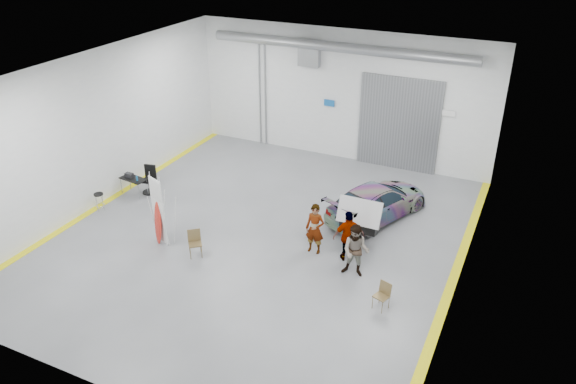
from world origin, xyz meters
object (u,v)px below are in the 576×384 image
at_px(sedan_car, 377,201).
at_px(surfboard_display, 160,217).
at_px(person_a, 315,229).
at_px(office_chair, 150,181).
at_px(person_b, 356,251).
at_px(person_c, 349,236).
at_px(work_table, 132,178).
at_px(folding_chair_near, 196,248).
at_px(folding_chair_far, 381,301).
at_px(shop_stool, 100,202).

bearing_deg(sedan_car, surfboard_display, 61.47).
relative_size(person_a, office_chair, 1.57).
distance_m(person_b, person_c, 0.91).
distance_m(work_table, office_chair, 0.72).
bearing_deg(person_b, folding_chair_near, -171.53).
bearing_deg(folding_chair_near, work_table, 111.37).
relative_size(person_a, folding_chair_far, 2.15).
bearing_deg(person_a, folding_chair_near, -152.16).
relative_size(surfboard_display, office_chair, 2.31).
xyz_separation_m(person_a, person_b, (1.71, -0.71, 0.00)).
relative_size(folding_chair_far, office_chair, 0.73).
bearing_deg(folding_chair_far, person_b, 153.27).
bearing_deg(person_a, office_chair, 170.16).
height_order(sedan_car, folding_chair_near, sedan_car).
bearing_deg(shop_stool, sedan_car, 22.68).
distance_m(sedan_car, folding_chair_near, 7.09).
bearing_deg(person_b, office_chair, 163.67).
xyz_separation_m(folding_chair_near, shop_stool, (-5.16, 1.08, 0.08)).
xyz_separation_m(sedan_car, work_table, (-9.68, -2.43, 0.05)).
xyz_separation_m(sedan_car, office_chair, (-9.12, -2.03, -0.15)).
bearing_deg(folding_chair_far, person_c, 149.86).
bearing_deg(office_chair, work_table, -157.41).
bearing_deg(person_a, person_b, -23.34).
xyz_separation_m(person_b, shop_stool, (-10.43, -0.17, -0.54)).
height_order(person_c, folding_chair_far, person_c).
bearing_deg(person_a, work_table, 173.45).
relative_size(shop_stool, work_table, 0.62).
distance_m(sedan_car, surfboard_display, 8.09).
height_order(sedan_car, office_chair, sedan_car).
bearing_deg(folding_chair_near, office_chair, 104.65).
distance_m(person_a, person_c, 1.19).
xyz_separation_m(sedan_car, folding_chair_near, (-4.77, -5.23, -0.38)).
height_order(sedan_car, surfboard_display, surfboard_display).
xyz_separation_m(surfboard_display, work_table, (-3.41, 2.66, -0.37)).
bearing_deg(folding_chair_far, shop_stool, -166.72).
distance_m(person_a, person_b, 1.85).
bearing_deg(person_b, surfboard_display, -175.50).
height_order(person_a, folding_chair_near, person_a).
height_order(person_c, office_chair, person_c).
relative_size(folding_chair_far, work_table, 0.71).
distance_m(folding_chair_far, work_table, 11.80).
height_order(person_b, surfboard_display, surfboard_display).
bearing_deg(surfboard_display, sedan_car, 60.52).
bearing_deg(person_c, person_b, 88.56).
height_order(person_a, work_table, person_a).
height_order(person_c, folding_chair_near, person_c).
bearing_deg(folding_chair_near, surfboard_display, 135.94).
bearing_deg(office_chair, folding_chair_near, -49.49).
bearing_deg(work_table, surfboard_display, -37.97).
height_order(shop_stool, office_chair, office_chair).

